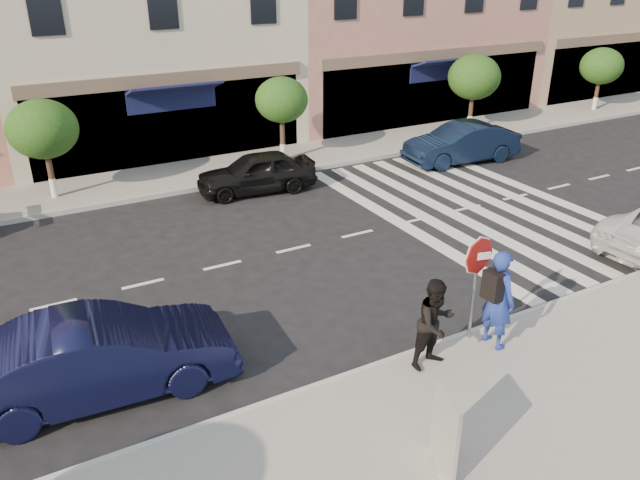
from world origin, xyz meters
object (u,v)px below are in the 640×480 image
(photographer, at_px, (498,299))
(poster_board, at_px, (445,433))
(car_far_right, at_px, (461,143))
(car_far_mid, at_px, (256,172))
(car_near_mid, at_px, (101,357))
(walker, at_px, (436,324))
(stop_sign, at_px, (478,265))

(photographer, xyz_separation_m, poster_board, (-2.95, -2.09, -0.35))
(car_far_right, bearing_deg, photographer, -32.36)
(car_far_mid, distance_m, car_far_right, 8.00)
(photographer, bearing_deg, car_near_mid, 68.07)
(photographer, height_order, walker, photographer)
(photographer, bearing_deg, stop_sign, 31.89)
(walker, distance_m, car_near_mid, 5.95)
(poster_board, bearing_deg, car_far_mid, 96.61)
(photographer, height_order, car_far_mid, photographer)
(stop_sign, distance_m, car_near_mid, 7.03)
(poster_board, height_order, car_far_mid, poster_board)
(stop_sign, xyz_separation_m, poster_board, (-2.69, -2.46, -0.98))
(car_near_mid, xyz_separation_m, car_far_right, (14.50, 7.46, -0.04))
(poster_board, distance_m, car_far_mid, 12.90)
(walker, distance_m, poster_board, 2.61)
(car_far_mid, bearing_deg, car_far_right, 90.88)
(walker, relative_size, car_near_mid, 0.38)
(walker, height_order, poster_board, walker)
(walker, bearing_deg, car_far_mid, 77.29)
(walker, relative_size, poster_board, 1.30)
(stop_sign, relative_size, poster_board, 1.64)
(poster_board, bearing_deg, photographer, 53.29)
(stop_sign, distance_m, poster_board, 3.78)
(poster_board, bearing_deg, walker, 72.87)
(walker, distance_m, car_far_right, 13.29)
(poster_board, bearing_deg, car_far_right, 66.54)
(stop_sign, relative_size, walker, 1.26)
(photographer, distance_m, car_far_mid, 10.57)
(car_near_mid, relative_size, car_far_right, 1.06)
(car_near_mid, bearing_deg, car_far_right, -58.23)
(stop_sign, bearing_deg, car_near_mid, 177.89)
(walker, xyz_separation_m, car_far_right, (9.02, 9.76, -0.31))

